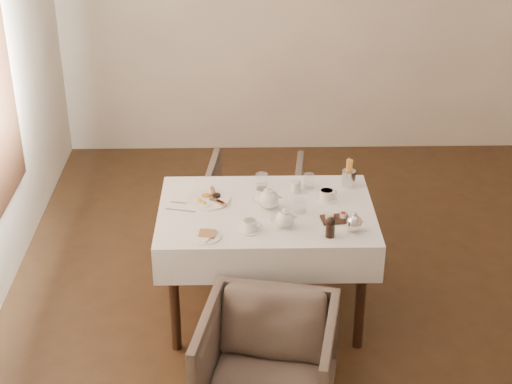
{
  "coord_description": "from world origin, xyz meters",
  "views": [
    {
      "loc": [
        -0.69,
        -4.09,
        3.02
      ],
      "look_at": [
        -0.61,
        0.07,
        0.82
      ],
      "focal_mm": 55.0,
      "sensor_mm": 36.0,
      "label": 1
    }
  ],
  "objects_px": {
    "table": "(266,226)",
    "teapot_centre": "(269,198)",
    "armchair_near": "(267,366)",
    "armchair_far": "(255,204)",
    "breakfast_plate": "(208,199)"
  },
  "relations": [
    {
      "from": "breakfast_plate",
      "to": "teapot_centre",
      "type": "bearing_deg",
      "value": 0.61
    },
    {
      "from": "breakfast_plate",
      "to": "armchair_near",
      "type": "bearing_deg",
      "value": -55.18
    },
    {
      "from": "armchair_near",
      "to": "armchair_far",
      "type": "height_order",
      "value": "armchair_near"
    },
    {
      "from": "armchair_near",
      "to": "teapot_centre",
      "type": "bearing_deg",
      "value": 99.24
    },
    {
      "from": "breakfast_plate",
      "to": "teapot_centre",
      "type": "height_order",
      "value": "teapot_centre"
    },
    {
      "from": "breakfast_plate",
      "to": "teapot_centre",
      "type": "relative_size",
      "value": 1.53
    },
    {
      "from": "table",
      "to": "armchair_near",
      "type": "xyz_separation_m",
      "value": [
        -0.02,
        -0.89,
        -0.32
      ]
    },
    {
      "from": "armchair_far",
      "to": "teapot_centre",
      "type": "bearing_deg",
      "value": 100.94
    },
    {
      "from": "armchair_near",
      "to": "breakfast_plate",
      "type": "distance_m",
      "value": 1.15
    },
    {
      "from": "teapot_centre",
      "to": "table",
      "type": "bearing_deg",
      "value": -139.61
    },
    {
      "from": "armchair_near",
      "to": "armchair_far",
      "type": "bearing_deg",
      "value": 102.4
    },
    {
      "from": "table",
      "to": "teapot_centre",
      "type": "height_order",
      "value": "teapot_centre"
    },
    {
      "from": "breakfast_plate",
      "to": "armchair_far",
      "type": "bearing_deg",
      "value": 85.41
    },
    {
      "from": "armchair_near",
      "to": "armchair_far",
      "type": "xyz_separation_m",
      "value": [
        -0.03,
        1.76,
        -0.01
      ]
    },
    {
      "from": "teapot_centre",
      "to": "armchair_near",
      "type": "bearing_deg",
      "value": -93.27
    }
  ]
}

